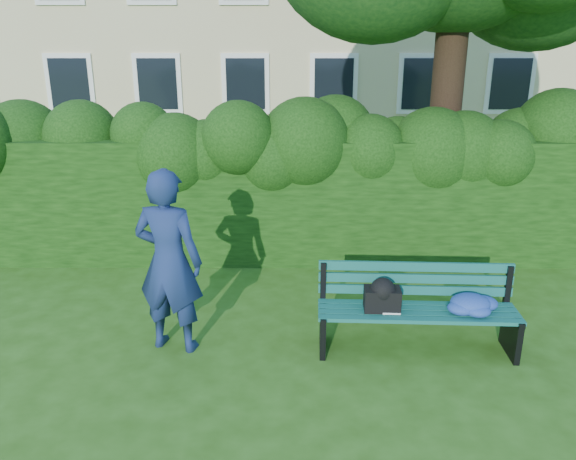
{
  "coord_description": "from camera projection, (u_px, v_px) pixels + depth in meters",
  "views": [
    {
      "loc": [
        0.03,
        -5.77,
        3.09
      ],
      "look_at": [
        0.0,
        0.6,
        0.95
      ],
      "focal_mm": 35.0,
      "sensor_mm": 36.0,
      "label": 1
    }
  ],
  "objects": [
    {
      "name": "ground",
      "position": [
        288.0,
        325.0,
        6.46
      ],
      "size": [
        80.0,
        80.0,
        0.0
      ],
      "primitive_type": "plane",
      "color": "#2D5513",
      "rests_on": "ground"
    },
    {
      "name": "park_bench",
      "position": [
        425.0,
        306.0,
        5.8
      ],
      "size": [
        2.07,
        0.64,
        0.89
      ],
      "rotation": [
        0.0,
        0.0,
        -0.04
      ],
      "color": "#11574D",
      "rests_on": "ground"
    },
    {
      "name": "man_reading",
      "position": [
        169.0,
        262.0,
        5.7
      ],
      "size": [
        0.8,
        0.62,
        1.94
      ],
      "primitive_type": "imported",
      "rotation": [
        0.0,
        0.0,
        2.91
      ],
      "color": "navy",
      "rests_on": "ground"
    },
    {
      "name": "hedge",
      "position": [
        288.0,
        199.0,
        8.26
      ],
      "size": [
        10.0,
        1.0,
        1.8
      ],
      "color": "black",
      "rests_on": "ground"
    }
  ]
}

